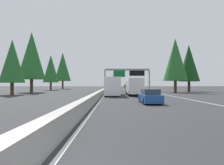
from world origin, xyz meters
TOP-DOWN VIEW (x-y plane):
  - ground_plane at (60.00, 0.00)m, footprint 320.00×320.00m
  - median_barrier at (80.00, 0.30)m, footprint 180.00×0.56m
  - shoulder_stripe_right at (70.00, -11.52)m, footprint 160.00×0.16m
  - shoulder_stripe_median at (70.00, -0.25)m, footprint 160.00×0.16m
  - sign_gantry_overhead at (52.02, -6.04)m, footprint 0.50×12.68m
  - sedan_mid_left at (16.64, -5.53)m, footprint 4.40×1.80m
  - bus_mid_center at (31.94, -1.72)m, footprint 11.50×2.55m
  - minivan_near_center at (65.12, -8.86)m, footprint 5.00×1.95m
  - pickup_distant_a at (107.57, -9.07)m, footprint 5.60×2.00m
  - box_truck_mid_right at (31.16, -5.48)m, footprint 8.50×2.40m
  - sedan_far_center at (56.45, -1.60)m, footprint 4.40×1.80m
  - conifer_right_near at (43.67, -16.60)m, footprint 5.65×5.65m
  - conifer_right_mid at (49.42, -22.01)m, footprint 5.47×5.47m
  - conifer_left_foreground at (33.00, 16.61)m, footprint 4.49×4.49m
  - conifer_left_near at (44.17, 17.52)m, footprint 6.37×6.37m
  - conifer_left_mid at (64.72, 19.18)m, footprint 5.28×5.28m
  - conifer_left_far at (83.29, 19.67)m, footprint 6.93×6.93m

SIDE VIEW (x-z plane):
  - ground_plane at x=60.00m, z-range 0.00..0.00m
  - shoulder_stripe_right at x=70.00m, z-range 0.00..0.01m
  - shoulder_stripe_median at x=70.00m, z-range 0.00..0.01m
  - median_barrier at x=80.00m, z-range 0.00..0.90m
  - sedan_mid_left at x=16.64m, z-range -0.05..1.42m
  - sedan_far_center at x=56.45m, z-range -0.05..1.42m
  - pickup_distant_a at x=107.57m, z-range -0.02..1.84m
  - minivan_near_center at x=65.12m, z-range 0.11..1.80m
  - box_truck_mid_right at x=31.16m, z-range 0.14..3.09m
  - bus_mid_center at x=31.94m, z-range 0.17..3.27m
  - sign_gantry_overhead at x=52.02m, z-range 1.86..8.15m
  - conifer_left_foreground at x=33.00m, z-range 1.10..11.29m
  - conifer_left_mid at x=64.72m, z-range 1.29..13.29m
  - conifer_right_mid at x=49.42m, z-range 1.34..13.76m
  - conifer_right_near at x=43.67m, z-range 1.39..14.23m
  - conifer_left_near at x=44.17m, z-range 1.57..16.04m
  - conifer_left_far at x=83.29m, z-range 1.71..17.45m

